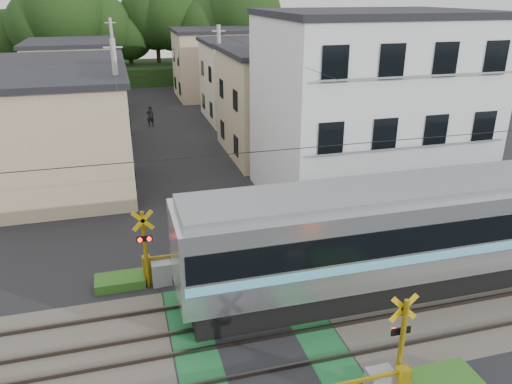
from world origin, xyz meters
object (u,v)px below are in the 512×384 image
object	(u,v)px
apartment_block	(367,109)
crossing_signal_near	(384,378)
commuter_train	(442,228)
pedestrian	(150,116)
crossing_signal_far	(159,267)

from	to	relation	value
apartment_block	crossing_signal_near	bearing A→B (deg)	-114.22
crossing_signal_near	commuter_train	bearing A→B (deg)	44.90
commuter_train	apartment_block	distance (m)	8.73
commuter_train	crossing_signal_near	size ratio (longest dim) A/B	4.09
commuter_train	pedestrian	world-z (taller)	commuter_train
crossing_signal_near	apartment_block	distance (m)	14.95
crossing_signal_near	apartment_block	xyz separation A→B (m)	(5.91, 13.15, 3.94)
crossing_signal_far	pedestrian	world-z (taller)	crossing_signal_far
commuter_train	apartment_block	bearing A→B (deg)	82.83
crossing_signal_near	crossing_signal_far	xyz separation A→B (m)	(-5.17, 7.31, 0.00)
pedestrian	apartment_block	bearing A→B (deg)	103.59
crossing_signal_far	apartment_block	world-z (taller)	apartment_block
crossing_signal_far	apartment_block	size ratio (longest dim) A/B	0.46
crossing_signal_near	pedestrian	xyz separation A→B (m)	(-3.66, 31.03, 0.13)
commuter_train	crossing_signal_far	distance (m)	10.43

